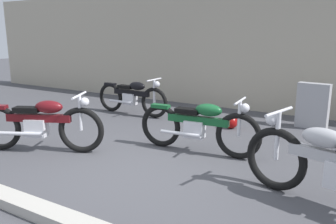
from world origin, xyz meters
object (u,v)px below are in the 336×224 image
object	(u,v)px
motorcycle_black	(132,97)
motorcycle_maroon	(40,124)
helmet	(231,122)
motorcycle_green	(199,126)
stone_marker	(313,106)

from	to	relation	value
motorcycle_black	motorcycle_maroon	bearing A→B (deg)	-83.37
helmet	motorcycle_maroon	distance (m)	3.56
motorcycle_green	stone_marker	bearing A→B (deg)	57.77
helmet	motorcycle_maroon	size ratio (longest dim) A/B	0.13
motorcycle_green	motorcycle_black	bearing A→B (deg)	143.32
motorcycle_black	motorcycle_green	xyz separation A→B (m)	(2.45, -1.56, 0.02)
helmet	motorcycle_black	size ratio (longest dim) A/B	0.13
motorcycle_green	motorcycle_maroon	distance (m)	2.51
stone_marker	motorcycle_maroon	distance (m)	5.07
stone_marker	helmet	xyz separation A→B (m)	(-1.35, -0.85, -0.32)
stone_marker	motorcycle_black	distance (m)	3.86
motorcycle_green	helmet	bearing A→B (deg)	87.60
motorcycle_maroon	helmet	bearing A→B (deg)	28.05
stone_marker	motorcycle_maroon	xyz separation A→B (m)	(-3.49, -3.68, 0.00)
stone_marker	helmet	distance (m)	1.63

